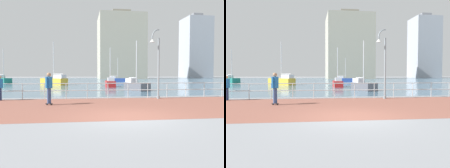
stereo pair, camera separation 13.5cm
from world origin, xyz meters
TOP-DOWN VIEW (x-y plane):
  - ground at (0.00, 40.00)m, footprint 220.00×220.00m
  - brick_paving at (0.00, 3.01)m, footprint 28.00×7.36m
  - harbor_water at (0.00, 51.69)m, footprint 180.00×88.00m
  - waterfront_railing at (-0.00, 6.69)m, footprint 25.25×0.06m
  - lamppost at (3.19, 6.03)m, footprint 0.78×0.47m
  - skateboarder at (-3.48, 3.84)m, footprint 0.41×0.55m
  - bystander at (-6.87, 6.34)m, footprint 0.32×0.55m
  - sailboat_white at (5.59, 39.24)m, footprint 3.86×1.88m
  - sailboat_yellow at (1.84, 20.53)m, footprint 1.28×3.72m
  - sailboat_blue at (-16.27, 34.70)m, footprint 3.84×4.40m
  - sailboat_navy at (-6.11, 27.02)m, footprint 4.52×4.28m
  - sailboat_teal at (3.75, 14.23)m, footprint 2.10×3.80m
  - tower_slate at (12.70, 77.33)m, footprint 17.04×16.39m
  - tower_brick at (53.49, 95.94)m, footprint 12.15×11.96m

SIDE VIEW (x-z plane):
  - ground at x=0.00m, z-range 0.00..0.00m
  - harbor_water at x=0.00m, z-range 0.00..0.00m
  - brick_paving at x=0.00m, z-range 0.00..0.01m
  - sailboat_teal at x=3.75m, z-range -2.06..3.04m
  - sailboat_yellow at x=1.84m, z-range -2.09..3.07m
  - sailboat_white at x=5.59m, z-range -2.10..3.10m
  - sailboat_blue at x=-16.27m, z-range -2.55..3.75m
  - sailboat_navy at x=-6.11m, z-range -2.70..3.98m
  - waterfront_railing at x=0.00m, z-range 0.20..1.26m
  - bystander at x=-6.87m, z-range 0.13..1.71m
  - skateboarder at x=-3.48m, z-range 0.18..1.91m
  - lamppost at x=3.19m, z-range 0.24..4.90m
  - tower_slate at x=12.70m, z-range -0.83..25.05m
  - tower_brick at x=53.49m, z-range -0.83..30.33m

